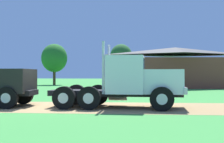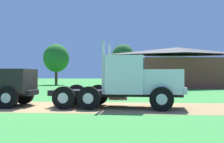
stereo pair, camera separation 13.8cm
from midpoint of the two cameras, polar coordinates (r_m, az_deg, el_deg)
The scene contains 6 objects.
ground_plane at distance 15.93m, azimuth -13.10°, elevation -6.76°, with size 200.00×200.00×0.00m, color #3B8A3C.
dirt_track at distance 15.93m, azimuth -13.10°, elevation -6.74°, with size 120.00×5.18×0.01m, color #9D7D51.
truck_foreground_white at distance 14.92m, azimuth 3.57°, elevation -2.16°, with size 7.00×2.98×3.36m.
shed_building at distance 37.68m, azimuth 12.32°, elevation 0.62°, with size 13.85×7.48×5.16m.
tree_mid at distance 48.05m, azimuth -11.38°, elevation 2.60°, with size 4.18×4.18×6.67m.
tree_right at distance 51.49m, azimuth 1.74°, elevation 2.99°, with size 3.92×3.92×7.09m.
Camera 1 is at (4.78, -15.08, 1.73)m, focal length 46.40 mm.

